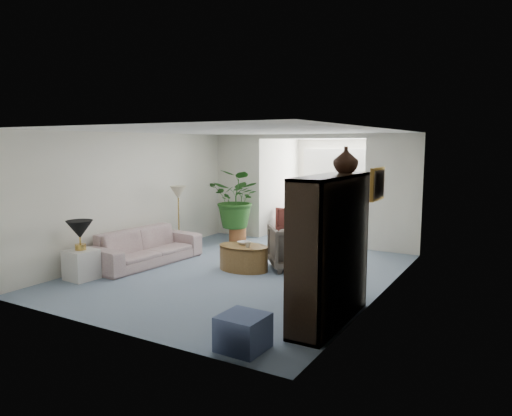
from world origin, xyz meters
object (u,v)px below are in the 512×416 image
Objects in this scene: wingback_chair at (294,247)px; sunroom_chair_maroon at (295,220)px; framed_picture at (378,184)px; table_lamp at (80,229)px; coffee_bowl at (244,243)px; plant_pot at (238,235)px; cabinet_urn at (346,160)px; coffee_cup at (248,245)px; sunroom_chair_blue at (351,225)px; side_table_dark at (336,252)px; sunroom_table at (333,221)px; entertainment_cabinet at (330,250)px; ottoman at (243,332)px; floor_lamp at (178,192)px; sofa at (146,247)px; coffee_table at (243,258)px; end_table at (81,265)px.

wingback_chair is 3.56m from sunroom_chair_maroon.
framed_picture reaches higher than sunroom_chair_maroon.
framed_picture is at bearing 18.72° from table_lamp.
coffee_bowl is 2.49m from plant_pot.
table_lamp is 1.26× the size of cabinet_urn.
sunroom_chair_blue is at bearing 81.37° from coffee_cup.
side_table_dark is (0.70, 0.30, -0.08)m from wingback_chair.
framed_picture reaches higher than plant_pot.
sunroom_table is at bearing 72.36° from table_lamp.
plant_pot is (0.59, 4.01, -0.70)m from table_lamp.
sunroom_table is (1.46, 2.41, 0.09)m from plant_pot.
sunroom_chair_maroon is (1.29, 5.68, -0.51)m from table_lamp.
cabinet_urn reaches higher than table_lamp.
entertainment_cabinet is 3.83× the size of ottoman.
entertainment_cabinet is (4.35, -2.33, -0.30)m from floor_lamp.
table_lamp is 4.11m from plant_pot.
framed_picture is 1.14× the size of table_lamp.
wingback_chair reaches higher than sunroom_chair_maroon.
sofa is 2.06m from coffee_cup.
coffee_bowl is 0.28m from coffee_cup.
framed_picture reaches higher than coffee_table.
end_table is at bearing -98.34° from plant_pot.
framed_picture is 4.93m from plant_pot.
entertainment_cabinet is at bearing 3.62° from table_lamp.
cabinet_urn reaches higher than wingback_chair.
end_table is at bearing -107.64° from sunroom_table.
side_table_dark is (3.30, 1.40, -0.01)m from sofa.
table_lamp is 0.68× the size of side_table_dark.
table_lamp is at bearing -89.71° from floor_lamp.
entertainment_cabinet is at bearing -35.39° from coffee_cup.
coffee_cup is at bearing 144.61° from entertainment_cabinet.
table_lamp is at bearing -161.28° from framed_picture.
coffee_table is 1.27× the size of sunroom_chair_blue.
framed_picture is 2.66m from coffee_cup.
table_lamp reaches higher than coffee_cup.
sunroom_table is at bearing 110.48° from entertainment_cabinet.
floor_lamp is 0.48× the size of sunroom_chair_blue.
sunroom_chair_blue reaches higher than side_table_dark.
coffee_bowl is 2.02× the size of coffee_cup.
sofa reaches higher than coffee_bowl.
sunroom_chair_maroon is at bearing 66.97° from floor_lamp.
floor_lamp is (-0.01, 2.60, 1.00)m from end_table.
sofa is at bearing -163.68° from coffee_table.
sunroom_chair_maroon is at bearing 67.02° from plant_pot.
sunroom_chair_blue is 0.99× the size of sunroom_chair_maroon.
sofa is 1.92m from coffee_bowl.
table_lamp reaches higher than end_table.
end_table reaches higher than ottoman.
table_lamp reaches higher than sunroom_chair_blue.
ottoman is 7.13m from sunroom_chair_maroon.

